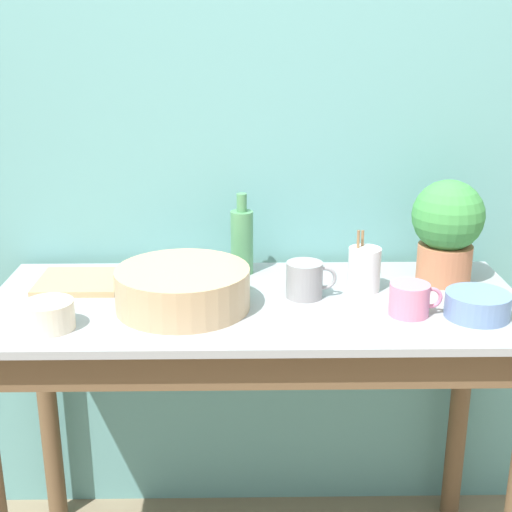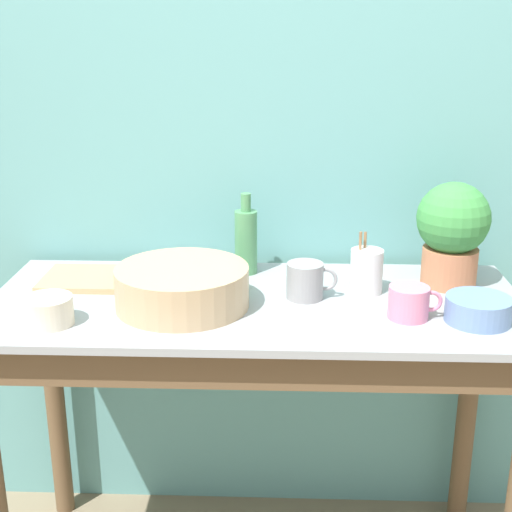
% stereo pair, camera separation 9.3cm
% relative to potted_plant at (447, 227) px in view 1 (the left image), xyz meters
% --- Properties ---
extents(wall_back, '(6.00, 0.05, 2.40)m').
position_rel_potted_plant_xyz_m(wall_back, '(-0.52, 0.22, 0.19)').
color(wall_back, '#609E9E').
rests_on(wall_back, ground_plane).
extents(counter_table, '(1.39, 0.60, 0.86)m').
position_rel_potted_plant_xyz_m(counter_table, '(-0.52, -0.16, -0.33)').
color(counter_table, brown).
rests_on(counter_table, ground_plane).
extents(potted_plant, '(0.20, 0.20, 0.29)m').
position_rel_potted_plant_xyz_m(potted_plant, '(0.00, 0.00, 0.00)').
color(potted_plant, '#B7704C').
rests_on(potted_plant, counter_table).
extents(bowl_wash_large, '(0.34, 0.34, 0.10)m').
position_rel_potted_plant_xyz_m(bowl_wash_large, '(-0.71, -0.18, -0.10)').
color(bowl_wash_large, tan).
rests_on(bowl_wash_large, counter_table).
extents(bottle_tall, '(0.06, 0.06, 0.23)m').
position_rel_potted_plant_xyz_m(bottle_tall, '(-0.56, 0.08, -0.06)').
color(bottle_tall, '#4C8C59').
rests_on(bottle_tall, counter_table).
extents(mug_grey, '(0.13, 0.10, 0.09)m').
position_rel_potted_plant_xyz_m(mug_grey, '(-0.39, -0.11, -0.11)').
color(mug_grey, gray).
rests_on(mug_grey, counter_table).
extents(mug_pink, '(0.13, 0.10, 0.08)m').
position_rel_potted_plant_xyz_m(mug_pink, '(-0.15, -0.24, -0.12)').
color(mug_pink, pink).
rests_on(mug_pink, counter_table).
extents(bowl_small_blue, '(0.16, 0.16, 0.06)m').
position_rel_potted_plant_xyz_m(bowl_small_blue, '(0.02, -0.25, -0.12)').
color(bowl_small_blue, '#6684B2').
rests_on(bowl_small_blue, counter_table).
extents(bowl_small_cream, '(0.12, 0.12, 0.07)m').
position_rel_potted_plant_xyz_m(bowl_small_cream, '(-1.01, -0.31, -0.12)').
color(bowl_small_cream, beige).
rests_on(bowl_small_cream, counter_table).
extents(utensil_cup, '(0.09, 0.09, 0.17)m').
position_rel_potted_plant_xyz_m(utensil_cup, '(-0.23, -0.07, -0.10)').
color(utensil_cup, silver).
rests_on(utensil_cup, counter_table).
extents(tray_board, '(0.22, 0.20, 0.02)m').
position_rel_potted_plant_xyz_m(tray_board, '(-1.01, -0.01, -0.15)').
color(tray_board, tan).
rests_on(tray_board, counter_table).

